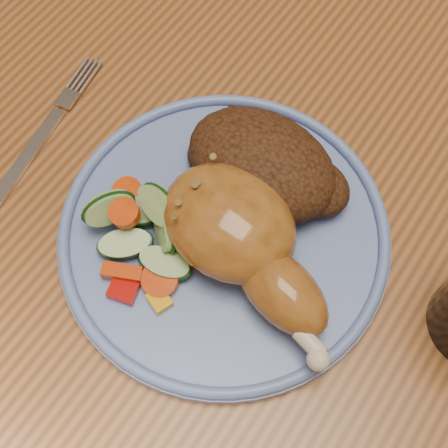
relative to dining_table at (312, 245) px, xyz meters
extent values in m
plane|color=brown|center=(0.00, 0.00, -0.67)|extent=(4.00, 4.00, 0.00)
cube|color=brown|center=(0.00, 0.00, 0.06)|extent=(0.90, 1.40, 0.04)
cylinder|color=#4C2D16|center=(-0.18, 0.37, -0.46)|extent=(0.04, 0.04, 0.41)
cylinder|color=#4C2D16|center=(-0.18, 0.73, -0.46)|extent=(0.04, 0.04, 0.41)
cylinder|color=#5B72B3|center=(-0.06, -0.07, 0.09)|extent=(0.28, 0.28, 0.01)
torus|color=#5B72B3|center=(-0.06, -0.07, 0.10)|extent=(0.28, 0.28, 0.01)
ellipsoid|color=#A16021|center=(-0.05, -0.08, 0.13)|extent=(0.13, 0.11, 0.06)
ellipsoid|color=#A16021|center=(0.01, -0.10, 0.12)|extent=(0.10, 0.07, 0.05)
sphere|color=beige|center=(0.07, -0.13, 0.12)|extent=(0.02, 0.02, 0.02)
ellipsoid|color=#3F220F|center=(-0.06, -0.01, 0.12)|extent=(0.13, 0.10, 0.06)
ellipsoid|color=#3F220F|center=(-0.01, 0.00, 0.11)|extent=(0.07, 0.05, 0.04)
ellipsoid|color=#3F220F|center=(-0.10, -0.02, 0.11)|extent=(0.06, 0.05, 0.03)
cube|color=#A50A05|center=(-0.09, -0.16, 0.10)|extent=(0.03, 0.02, 0.01)
cube|color=#E5A507|center=(-0.06, -0.15, 0.10)|extent=(0.02, 0.02, 0.01)
cube|color=#D63F07|center=(-0.10, -0.15, 0.10)|extent=(0.03, 0.02, 0.01)
cylinder|color=#D63F07|center=(-0.14, -0.09, 0.10)|extent=(0.03, 0.03, 0.02)
cube|color=#D63F07|center=(-0.07, -0.11, 0.10)|extent=(0.03, 0.02, 0.01)
cylinder|color=#D63F07|center=(-0.12, -0.12, 0.13)|extent=(0.02, 0.03, 0.01)
cylinder|color=#D63F07|center=(-0.07, -0.14, 0.10)|extent=(0.03, 0.03, 0.02)
cylinder|color=#A2BF7C|center=(-0.10, -0.10, 0.13)|extent=(0.05, 0.05, 0.04)
cylinder|color=#A2BF7C|center=(-0.08, -0.13, 0.10)|extent=(0.05, 0.05, 0.02)
cylinder|color=#A2BF7C|center=(-0.09, -0.11, 0.12)|extent=(0.05, 0.05, 0.04)
cylinder|color=#A2BF7C|center=(-0.14, -0.12, 0.12)|extent=(0.05, 0.05, 0.04)
cylinder|color=#A2BF7C|center=(-0.13, -0.11, 0.10)|extent=(0.06, 0.06, 0.02)
cylinder|color=#A2BF7C|center=(-0.11, -0.13, 0.11)|extent=(0.06, 0.06, 0.02)
cube|color=silver|center=(-0.25, -0.11, 0.09)|extent=(0.03, 0.11, 0.00)
cube|color=silver|center=(-0.26, -0.04, 0.09)|extent=(0.03, 0.06, 0.00)
camera|label=1|loc=(0.07, -0.25, 0.57)|focal=50.00mm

